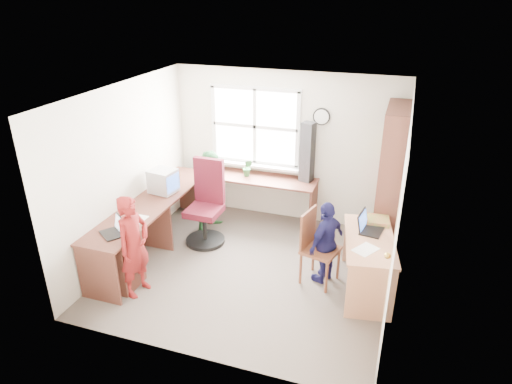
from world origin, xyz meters
TOP-DOWN VIEW (x-y plane):
  - room at (0.01, 0.10)m, footprint 3.64×3.44m
  - l_desk at (-1.31, -0.28)m, footprint 2.38×2.95m
  - right_desk at (1.52, 0.06)m, footprint 0.78×1.34m
  - bookshelf at (1.65, 1.19)m, footprint 0.30×1.02m
  - swivel_chair at (-0.88, 0.56)m, footprint 0.59×0.59m
  - wooden_chair at (0.87, 0.06)m, footprint 0.51×0.51m
  - crt_monitor at (-1.49, 0.43)m, footprint 0.40×0.37m
  - laptop_left at (-1.45, -0.84)m, footprint 0.40×0.38m
  - laptop_right at (1.47, 0.27)m, footprint 0.34×0.39m
  - speaker_a at (-1.44, 0.34)m, footprint 0.10×0.10m
  - speaker_b at (-1.49, 0.82)m, footprint 0.11×0.11m
  - cd_tower at (0.39, 1.54)m, footprint 0.22×0.21m
  - game_box at (1.57, 0.52)m, footprint 0.31×0.31m
  - paper_a at (-1.41, -0.47)m, footprint 0.23×0.32m
  - paper_b at (1.50, -0.21)m, footprint 0.33×0.36m
  - potted_plant at (-0.54, 1.42)m, footprint 0.16×0.13m
  - person_red at (-1.17, -0.90)m, footprint 0.39×0.52m
  - person_green at (-0.94, 0.96)m, footprint 0.58×0.70m
  - person_navy at (0.99, 0.10)m, footprint 0.52×0.71m

SIDE VIEW (x-z plane):
  - l_desk at x=-1.31m, z-range 0.08..0.83m
  - right_desk at x=1.52m, z-range 0.16..0.89m
  - wooden_chair at x=0.87m, z-range 0.04..1.02m
  - swivel_chair at x=-0.88m, z-range -0.09..1.17m
  - person_navy at x=0.99m, z-range 0.00..1.12m
  - person_green at x=-0.94m, z-range 0.00..1.28m
  - person_red at x=-1.17m, z-range 0.00..1.31m
  - paper_b at x=1.50m, z-range 0.73..0.73m
  - paper_a at x=-1.41m, z-range 0.75..0.75m
  - game_box at x=1.57m, z-range 0.73..0.78m
  - laptop_right at x=1.47m, z-range 0.66..0.90m
  - laptop_left at x=-1.45m, z-range 0.69..0.90m
  - speaker_b at x=-1.49m, z-range 0.75..0.92m
  - speaker_a at x=-1.44m, z-range 0.75..0.93m
  - potted_plant at x=-0.54m, z-range 0.75..1.03m
  - crt_monitor at x=-1.49m, z-range 0.75..1.11m
  - bookshelf at x=1.65m, z-range -0.05..2.05m
  - cd_tower at x=0.39m, z-range 0.75..1.68m
  - room at x=0.01m, z-range 0.00..2.44m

